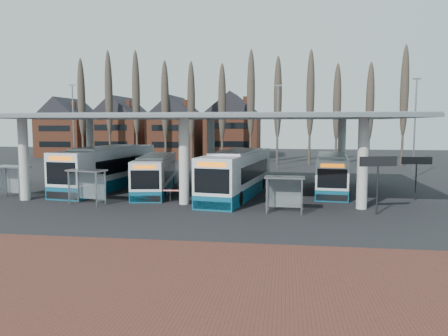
# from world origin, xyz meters

# --- Properties ---
(ground) EXTENTS (140.00, 140.00, 0.00)m
(ground) POSITION_xyz_m (0.00, 0.00, 0.00)
(ground) COLOR black
(ground) RESTS_ON ground
(brick_strip) EXTENTS (70.00, 10.00, 0.03)m
(brick_strip) POSITION_xyz_m (0.00, -12.00, 0.01)
(brick_strip) COLOR #542B21
(brick_strip) RESTS_ON ground
(station_canopy) EXTENTS (32.00, 16.00, 6.34)m
(station_canopy) POSITION_xyz_m (0.00, 8.00, 5.68)
(station_canopy) COLOR silver
(station_canopy) RESTS_ON ground
(poplar_row) EXTENTS (45.10, 1.10, 14.50)m
(poplar_row) POSITION_xyz_m (0.00, 33.00, 8.78)
(poplar_row) COLOR #473D33
(poplar_row) RESTS_ON ground
(townhouse_row) EXTENTS (36.80, 10.30, 12.25)m
(townhouse_row) POSITION_xyz_m (-15.75, 44.00, 5.94)
(townhouse_row) COLOR brown
(townhouse_row) RESTS_ON ground
(lamp_post_a) EXTENTS (0.80, 0.16, 10.17)m
(lamp_post_a) POSITION_xyz_m (-18.00, 22.00, 5.34)
(lamp_post_a) COLOR slate
(lamp_post_a) RESTS_ON ground
(lamp_post_b) EXTENTS (0.80, 0.16, 10.17)m
(lamp_post_b) POSITION_xyz_m (6.00, 26.00, 5.34)
(lamp_post_b) COLOR slate
(lamp_post_b) RESTS_ON ground
(lamp_post_c) EXTENTS (0.80, 0.16, 10.17)m
(lamp_post_c) POSITION_xyz_m (20.00, 20.00, 5.34)
(lamp_post_c) COLOR slate
(lamp_post_c) RESTS_ON ground
(bus_0) EXTENTS (4.44, 13.32, 3.63)m
(bus_0) POSITION_xyz_m (-8.29, 9.03, 1.71)
(bus_0) COLOR silver
(bus_0) RESTS_ON ground
(bus_1) EXTENTS (3.98, 11.09, 3.02)m
(bus_1) POSITION_xyz_m (-3.65, 7.83, 1.42)
(bus_1) COLOR silver
(bus_1) RESTS_ON ground
(bus_2) EXTENTS (4.59, 12.98, 3.53)m
(bus_2) POSITION_xyz_m (3.29, 6.64, 1.67)
(bus_2) COLOR silver
(bus_2) RESTS_ON ground
(bus_3) EXTENTS (3.44, 11.29, 3.09)m
(bus_3) POSITION_xyz_m (10.84, 10.22, 1.45)
(bus_3) COLOR silver
(bus_3) RESTS_ON ground
(shelter_0) EXTENTS (2.81, 1.75, 2.44)m
(shelter_0) POSITION_xyz_m (-13.39, 3.23, 1.77)
(shelter_0) COLOR gray
(shelter_0) RESTS_ON ground
(shelter_1) EXTENTS (2.81, 1.77, 2.43)m
(shelter_1) POSITION_xyz_m (-6.65, 1.59, 1.76)
(shelter_1) COLOR gray
(shelter_1) RESTS_ON ground
(shelter_2) EXTENTS (2.53, 1.31, 2.32)m
(shelter_2) POSITION_xyz_m (6.95, 0.48, 1.68)
(shelter_2) COLOR gray
(shelter_2) RESTS_ON ground
(info_sign_0) EXTENTS (2.35, 0.85, 3.61)m
(info_sign_0) POSITION_xyz_m (12.64, 0.81, 3.02)
(info_sign_0) COLOR black
(info_sign_0) RESTS_ON ground
(info_sign_1) EXTENTS (2.15, 0.23, 3.19)m
(info_sign_1) POSITION_xyz_m (16.46, 6.36, 2.68)
(info_sign_1) COLOR black
(info_sign_1) RESTS_ON ground
(barrier) EXTENTS (2.05, 0.63, 1.03)m
(barrier) POSITION_xyz_m (-1.22, 2.93, 0.80)
(barrier) COLOR black
(barrier) RESTS_ON ground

